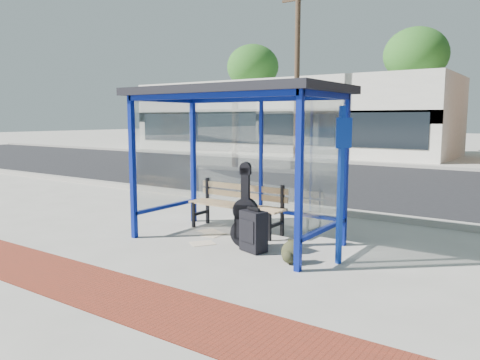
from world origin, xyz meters
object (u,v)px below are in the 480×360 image
Objects in this scene: bench at (238,203)px; backpack at (290,253)px; guitar_bag at (245,218)px; suitcase at (253,231)px.

backpack is (1.64, -1.14, -0.33)m from bench.
bench reaches higher than backpack.
guitar_bag reaches higher than backpack.
suitcase is at bearing 161.61° from backpack.
bench is at bearing 142.15° from backpack.
suitcase is 0.76m from backpack.
guitar_bag is 0.30m from suitcase.
backpack is at bearing -37.33° from guitar_bag.
bench is 2.03m from backpack.
suitcase is 2.07× the size of backpack.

